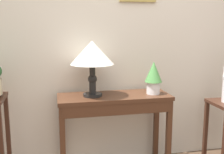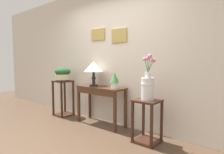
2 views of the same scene
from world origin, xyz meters
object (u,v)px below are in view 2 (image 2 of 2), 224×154
(console_table, at_px, (100,93))
(pedestal_stand_left, at_px, (63,98))
(table_lamp, at_px, (94,67))
(pedestal_stand_right, at_px, (147,121))
(planter_bowl_wide_left, at_px, (63,74))
(flower_vase_tall_right, at_px, (148,85))
(potted_plant_on_console, at_px, (115,79))

(console_table, bearing_deg, pedestal_stand_left, -177.11)
(table_lamp, xyz_separation_m, pedestal_stand_right, (1.32, -0.16, -0.80))
(planter_bowl_wide_left, bearing_deg, pedestal_stand_right, -2.02)
(console_table, bearing_deg, flower_vase_tall_right, -6.87)
(potted_plant_on_console, relative_size, planter_bowl_wide_left, 0.86)
(pedestal_stand_right, bearing_deg, potted_plant_on_console, 170.32)
(table_lamp, relative_size, flower_vase_tall_right, 0.71)
(console_table, relative_size, table_lamp, 2.07)
(console_table, distance_m, planter_bowl_wide_left, 1.17)
(table_lamp, xyz_separation_m, pedestal_stand_left, (-0.92, -0.08, -0.73))
(console_table, height_order, pedestal_stand_left, pedestal_stand_left)
(flower_vase_tall_right, bearing_deg, table_lamp, 173.21)
(table_lamp, xyz_separation_m, planter_bowl_wide_left, (-0.92, -0.08, -0.16))
(potted_plant_on_console, height_order, planter_bowl_wide_left, planter_bowl_wide_left)
(potted_plant_on_console, height_order, flower_vase_tall_right, flower_vase_tall_right)
(table_lamp, height_order, potted_plant_on_console, table_lamp)
(flower_vase_tall_right, bearing_deg, potted_plant_on_console, 170.35)
(console_table, distance_m, table_lamp, 0.54)
(table_lamp, relative_size, planter_bowl_wide_left, 1.41)
(table_lamp, height_order, flower_vase_tall_right, flower_vase_tall_right)
(pedestal_stand_left, distance_m, flower_vase_tall_right, 2.29)
(table_lamp, bearing_deg, pedestal_stand_right, -6.80)
(table_lamp, bearing_deg, potted_plant_on_console, -2.92)
(potted_plant_on_console, xyz_separation_m, pedestal_stand_left, (-1.48, -0.05, -0.52))
(pedestal_stand_right, distance_m, flower_vase_tall_right, 0.56)
(console_table, bearing_deg, table_lamp, 173.67)
(table_lamp, distance_m, flower_vase_tall_right, 1.35)
(potted_plant_on_console, distance_m, planter_bowl_wide_left, 1.49)
(console_table, xyz_separation_m, potted_plant_on_console, (0.37, -0.01, 0.29))
(table_lamp, height_order, planter_bowl_wide_left, table_lamp)
(pedestal_stand_left, relative_size, pedestal_stand_right, 1.22)
(potted_plant_on_console, xyz_separation_m, planter_bowl_wide_left, (-1.48, -0.05, 0.05))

